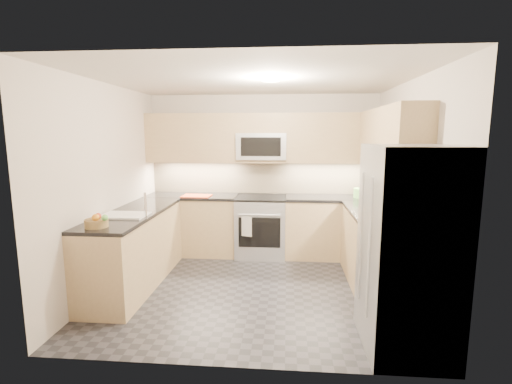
# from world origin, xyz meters

# --- Properties ---
(floor) EXTENTS (3.60, 3.20, 0.00)m
(floor) POSITION_xyz_m (0.00, 0.00, 0.00)
(floor) COLOR black
(floor) RESTS_ON ground
(ceiling) EXTENTS (3.60, 3.20, 0.02)m
(ceiling) POSITION_xyz_m (0.00, 0.00, 2.50)
(ceiling) COLOR beige
(ceiling) RESTS_ON wall_back
(wall_back) EXTENTS (3.60, 0.02, 2.50)m
(wall_back) POSITION_xyz_m (0.00, 1.60, 1.25)
(wall_back) COLOR beige
(wall_back) RESTS_ON floor
(wall_front) EXTENTS (3.60, 0.02, 2.50)m
(wall_front) POSITION_xyz_m (0.00, -1.60, 1.25)
(wall_front) COLOR beige
(wall_front) RESTS_ON floor
(wall_left) EXTENTS (0.02, 3.20, 2.50)m
(wall_left) POSITION_xyz_m (-1.80, 0.00, 1.25)
(wall_left) COLOR beige
(wall_left) RESTS_ON floor
(wall_right) EXTENTS (0.02, 3.20, 2.50)m
(wall_right) POSITION_xyz_m (1.80, 0.00, 1.25)
(wall_right) COLOR beige
(wall_right) RESTS_ON floor
(base_cab_back_left) EXTENTS (1.42, 0.60, 0.90)m
(base_cab_back_left) POSITION_xyz_m (-1.09, 1.30, 0.45)
(base_cab_back_left) COLOR tan
(base_cab_back_left) RESTS_ON floor
(base_cab_back_right) EXTENTS (1.42, 0.60, 0.90)m
(base_cab_back_right) POSITION_xyz_m (1.09, 1.30, 0.45)
(base_cab_back_right) COLOR tan
(base_cab_back_right) RESTS_ON floor
(base_cab_right) EXTENTS (0.60, 1.70, 0.90)m
(base_cab_right) POSITION_xyz_m (1.50, 0.15, 0.45)
(base_cab_right) COLOR tan
(base_cab_right) RESTS_ON floor
(base_cab_peninsula) EXTENTS (0.60, 2.00, 0.90)m
(base_cab_peninsula) POSITION_xyz_m (-1.50, 0.00, 0.45)
(base_cab_peninsula) COLOR tan
(base_cab_peninsula) RESTS_ON floor
(countertop_back_left) EXTENTS (1.42, 0.63, 0.04)m
(countertop_back_left) POSITION_xyz_m (-1.09, 1.30, 0.92)
(countertop_back_left) COLOR black
(countertop_back_left) RESTS_ON base_cab_back_left
(countertop_back_right) EXTENTS (1.42, 0.63, 0.04)m
(countertop_back_right) POSITION_xyz_m (1.09, 1.30, 0.92)
(countertop_back_right) COLOR black
(countertop_back_right) RESTS_ON base_cab_back_right
(countertop_right) EXTENTS (0.63, 1.70, 0.04)m
(countertop_right) POSITION_xyz_m (1.50, 0.15, 0.92)
(countertop_right) COLOR black
(countertop_right) RESTS_ON base_cab_right
(countertop_peninsula) EXTENTS (0.63, 2.00, 0.04)m
(countertop_peninsula) POSITION_xyz_m (-1.50, 0.00, 0.92)
(countertop_peninsula) COLOR black
(countertop_peninsula) RESTS_ON base_cab_peninsula
(upper_cab_back) EXTENTS (3.60, 0.35, 0.75)m
(upper_cab_back) POSITION_xyz_m (0.00, 1.43, 1.83)
(upper_cab_back) COLOR tan
(upper_cab_back) RESTS_ON wall_back
(upper_cab_right) EXTENTS (0.35, 1.95, 0.75)m
(upper_cab_right) POSITION_xyz_m (1.62, 0.28, 1.83)
(upper_cab_right) COLOR tan
(upper_cab_right) RESTS_ON wall_right
(backsplash_back) EXTENTS (3.60, 0.01, 0.51)m
(backsplash_back) POSITION_xyz_m (0.00, 1.60, 1.20)
(backsplash_back) COLOR #C2AF8C
(backsplash_back) RESTS_ON wall_back
(backsplash_right) EXTENTS (0.01, 2.30, 0.51)m
(backsplash_right) POSITION_xyz_m (1.80, 0.45, 1.20)
(backsplash_right) COLOR #C2AF8C
(backsplash_right) RESTS_ON wall_right
(gas_range) EXTENTS (0.76, 0.65, 0.91)m
(gas_range) POSITION_xyz_m (0.00, 1.28, 0.46)
(gas_range) COLOR #A2A4AA
(gas_range) RESTS_ON floor
(range_cooktop) EXTENTS (0.76, 0.65, 0.03)m
(range_cooktop) POSITION_xyz_m (0.00, 1.28, 0.92)
(range_cooktop) COLOR black
(range_cooktop) RESTS_ON gas_range
(oven_door_glass) EXTENTS (0.62, 0.02, 0.45)m
(oven_door_glass) POSITION_xyz_m (0.00, 0.95, 0.45)
(oven_door_glass) COLOR black
(oven_door_glass) RESTS_ON gas_range
(oven_handle) EXTENTS (0.60, 0.02, 0.02)m
(oven_handle) POSITION_xyz_m (0.00, 0.93, 0.72)
(oven_handle) COLOR #B2B5BA
(oven_handle) RESTS_ON gas_range
(microwave) EXTENTS (0.76, 0.40, 0.40)m
(microwave) POSITION_xyz_m (0.00, 1.40, 1.70)
(microwave) COLOR #A9ADB1
(microwave) RESTS_ON upper_cab_back
(microwave_door) EXTENTS (0.60, 0.01, 0.28)m
(microwave_door) POSITION_xyz_m (0.00, 1.20, 1.70)
(microwave_door) COLOR black
(microwave_door) RESTS_ON microwave
(refrigerator) EXTENTS (0.70, 0.90, 1.80)m
(refrigerator) POSITION_xyz_m (1.45, -1.15, 0.90)
(refrigerator) COLOR #9CA0A3
(refrigerator) RESTS_ON floor
(fridge_handle_left) EXTENTS (0.02, 0.02, 1.20)m
(fridge_handle_left) POSITION_xyz_m (1.08, -1.33, 0.95)
(fridge_handle_left) COLOR #B2B5BA
(fridge_handle_left) RESTS_ON refrigerator
(fridge_handle_right) EXTENTS (0.02, 0.02, 1.20)m
(fridge_handle_right) POSITION_xyz_m (1.08, -0.97, 0.95)
(fridge_handle_right) COLOR #B2B5BA
(fridge_handle_right) RESTS_ON refrigerator
(sink_basin) EXTENTS (0.52, 0.38, 0.16)m
(sink_basin) POSITION_xyz_m (-1.50, -0.25, 0.88)
(sink_basin) COLOR white
(sink_basin) RESTS_ON base_cab_peninsula
(faucet) EXTENTS (0.03, 0.03, 0.28)m
(faucet) POSITION_xyz_m (-1.24, -0.25, 1.08)
(faucet) COLOR silver
(faucet) RESTS_ON countertop_peninsula
(utensil_bowl) EXTENTS (0.30, 0.30, 0.14)m
(utensil_bowl) POSITION_xyz_m (1.52, 1.27, 1.01)
(utensil_bowl) COLOR #68B54D
(utensil_bowl) RESTS_ON countertop_back_right
(cutting_board) EXTENTS (0.44, 0.32, 0.01)m
(cutting_board) POSITION_xyz_m (-0.99, 1.17, 0.95)
(cutting_board) COLOR #E54115
(cutting_board) RESTS_ON countertop_back_left
(fruit_basket) EXTENTS (0.28, 0.28, 0.08)m
(fruit_basket) POSITION_xyz_m (-1.56, -0.78, 0.98)
(fruit_basket) COLOR olive
(fruit_basket) RESTS_ON countertop_peninsula
(fruit_apple) EXTENTS (0.07, 0.07, 0.07)m
(fruit_apple) POSITION_xyz_m (-1.54, -0.77, 1.05)
(fruit_apple) COLOR #A62A13
(fruit_apple) RESTS_ON fruit_basket
(fruit_pear) EXTENTS (0.07, 0.07, 0.07)m
(fruit_pear) POSITION_xyz_m (-1.43, -0.84, 1.05)
(fruit_pear) COLOR #67BB50
(fruit_pear) RESTS_ON fruit_basket
(dish_towel_check) EXTENTS (0.15, 0.06, 0.30)m
(dish_towel_check) POSITION_xyz_m (-0.18, 0.91, 0.55)
(dish_towel_check) COLOR silver
(dish_towel_check) RESTS_ON oven_handle
(fruit_orange) EXTENTS (0.07, 0.07, 0.07)m
(fruit_orange) POSITION_xyz_m (-1.53, -0.83, 1.05)
(fruit_orange) COLOR orange
(fruit_orange) RESTS_ON fruit_basket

